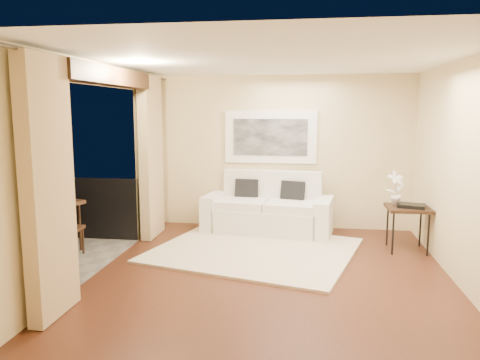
% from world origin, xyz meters
% --- Properties ---
extents(floor, '(5.00, 5.00, 0.00)m').
position_xyz_m(floor, '(0.00, 0.00, 0.00)').
color(floor, '#4D2616').
rests_on(floor, ground).
extents(room_shell, '(5.00, 6.40, 5.00)m').
position_xyz_m(room_shell, '(-2.13, 0.00, 2.52)').
color(room_shell, white).
rests_on(room_shell, ground).
extents(balcony, '(1.81, 2.60, 1.17)m').
position_xyz_m(balcony, '(-3.31, 0.00, 0.18)').
color(balcony, '#605B56').
rests_on(balcony, ground).
extents(curtains, '(0.16, 4.80, 2.64)m').
position_xyz_m(curtains, '(-2.11, 0.00, 1.34)').
color(curtains, tan).
rests_on(curtains, ground).
extents(artwork, '(1.62, 0.07, 0.92)m').
position_xyz_m(artwork, '(-0.22, 2.46, 1.62)').
color(artwork, white).
rests_on(artwork, room_shell).
extents(rug, '(3.35, 3.09, 0.04)m').
position_xyz_m(rug, '(-0.33, 0.92, 0.02)').
color(rug, beige).
rests_on(rug, floor).
extents(sofa, '(2.26, 1.22, 1.04)m').
position_xyz_m(sofa, '(-0.21, 2.10, 0.37)').
color(sofa, white).
rests_on(sofa, floor).
extents(side_table, '(0.62, 0.62, 0.67)m').
position_xyz_m(side_table, '(1.93, 1.29, 0.61)').
color(side_table, black).
rests_on(side_table, floor).
extents(tray, '(0.44, 0.37, 0.05)m').
position_xyz_m(tray, '(1.97, 1.26, 0.69)').
color(tray, black).
rests_on(tray, side_table).
extents(orchid, '(0.32, 0.28, 0.52)m').
position_xyz_m(orchid, '(1.76, 1.40, 0.93)').
color(orchid, white).
rests_on(orchid, side_table).
extents(bistro_table, '(0.84, 0.84, 0.79)m').
position_xyz_m(bistro_table, '(-3.20, 0.34, 0.71)').
color(bistro_table, black).
rests_on(bistro_table, balcony).
extents(balcony_chair_far, '(0.39, 0.40, 0.88)m').
position_xyz_m(balcony_chair_far, '(-2.95, 0.19, 0.51)').
color(balcony_chair_far, black).
rests_on(balcony_chair_far, balcony).
extents(ice_bucket, '(0.18, 0.18, 0.20)m').
position_xyz_m(ice_bucket, '(-3.32, 0.46, 0.89)').
color(ice_bucket, silver).
rests_on(ice_bucket, bistro_table).
extents(candle, '(0.06, 0.06, 0.07)m').
position_xyz_m(candle, '(-3.17, 0.43, 0.82)').
color(candle, '#F82C16').
rests_on(candle, bistro_table).
extents(vase, '(0.04, 0.04, 0.18)m').
position_xyz_m(vase, '(-3.26, 0.13, 0.88)').
color(vase, silver).
rests_on(vase, bistro_table).
extents(glass_a, '(0.06, 0.06, 0.12)m').
position_xyz_m(glass_a, '(-3.03, 0.21, 0.85)').
color(glass_a, silver).
rests_on(glass_a, bistro_table).
extents(glass_b, '(0.06, 0.06, 0.12)m').
position_xyz_m(glass_b, '(-3.02, 0.36, 0.85)').
color(glass_b, silver).
rests_on(glass_b, bistro_table).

